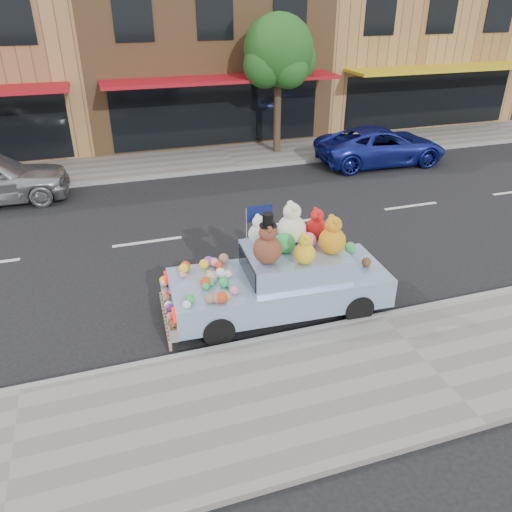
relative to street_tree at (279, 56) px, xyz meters
name	(u,v)px	position (x,y,z in m)	size (l,w,h in m)	color
ground	(289,223)	(-2.03, -6.55, -3.69)	(120.00, 120.00, 0.00)	black
near_sidewalk	(426,364)	(-2.03, -13.05, -3.63)	(60.00, 3.00, 0.12)	gray
far_sidewalk	(229,157)	(-2.03, -0.05, -3.63)	(60.00, 3.00, 0.12)	gray
near_kerb	(381,317)	(-2.03, -11.55, -3.63)	(60.00, 0.12, 0.13)	gray
far_kerb	(240,168)	(-2.03, -1.55, -3.63)	(60.00, 0.12, 0.13)	gray
storefront_mid	(195,46)	(-2.03, 5.42, -0.05)	(10.00, 9.80, 7.30)	olive
storefront_right	(389,40)	(7.97, 5.42, -0.05)	(10.00, 9.80, 7.30)	#AC7F48
street_tree	(279,56)	(0.00, 0.00, 0.00)	(3.00, 2.70, 5.22)	#38281C
car_blue	(381,146)	(3.29, -2.43, -3.01)	(2.26, 4.90, 1.36)	#1C289B
art_car	(281,276)	(-3.82, -10.59, -2.88)	(4.57, 1.98, 2.33)	black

